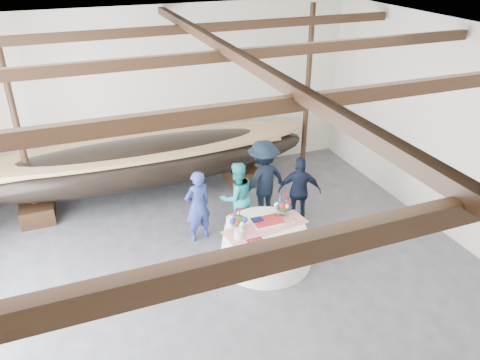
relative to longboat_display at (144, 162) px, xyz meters
name	(u,v)px	position (x,y,z in m)	size (l,w,h in m)	color
floor	(256,321)	(0.91, -4.92, -1.03)	(10.00, 12.00, 0.01)	#3D3D42
wall_back	(167,97)	(0.91, 1.08, 1.22)	(10.00, 0.02, 4.50)	silver
ceiling	(262,61)	(0.91, -4.92, 3.47)	(10.00, 12.00, 0.01)	white
pavilion_structure	(239,82)	(0.91, -4.08, 2.98)	(9.80, 11.76, 4.50)	black
longboat_display	(144,162)	(0.00, 0.00, 0.00)	(8.57, 1.71, 1.61)	black
banquet_table	(265,244)	(1.75, -3.39, -0.62)	(1.88, 1.88, 0.81)	silver
tabletop_items	(260,218)	(1.68, -3.24, -0.07)	(1.80, 0.98, 0.40)	red
guest_woman_blue	(198,206)	(0.72, -2.13, -0.21)	(0.59, 0.39, 1.63)	navy
guest_woman_teal	(237,197)	(1.63, -2.10, -0.20)	(0.80, 0.62, 1.65)	teal
guest_man_left	(263,181)	(2.37, -1.85, -0.06)	(1.25, 0.72, 1.94)	black
guest_man_right	(300,191)	(3.06, -2.34, -0.20)	(0.96, 0.40, 1.64)	black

